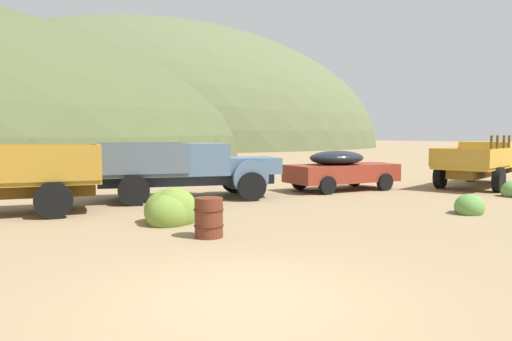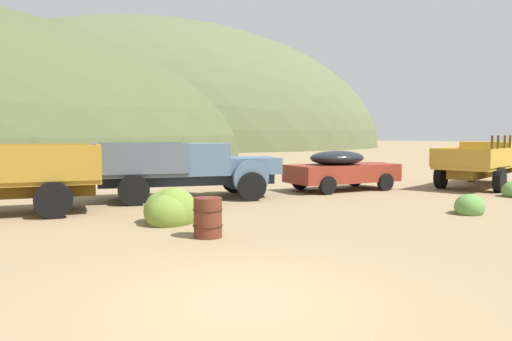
# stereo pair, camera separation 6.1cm
# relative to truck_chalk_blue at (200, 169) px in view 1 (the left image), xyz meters

# --- Properties ---
(ground_plane) EXTENTS (300.00, 300.00, 0.00)m
(ground_plane) POSITION_rel_truck_chalk_blue_xyz_m (-3.36, -9.76, -1.02)
(ground_plane) COLOR #937A56
(hill_distant) EXTENTS (85.05, 57.34, 43.38)m
(hill_distant) POSITION_rel_truck_chalk_blue_xyz_m (19.90, 66.24, -1.02)
(hill_distant) COLOR #56603D
(hill_distant) RESTS_ON ground
(truck_chalk_blue) EXTENTS (6.46, 3.55, 1.91)m
(truck_chalk_blue) POSITION_rel_truck_chalk_blue_xyz_m (0.00, 0.00, 0.00)
(truck_chalk_blue) COLOR #262D39
(truck_chalk_blue) RESTS_ON ground
(car_rust_red) EXTENTS (4.75, 2.15, 1.57)m
(car_rust_red) POSITION_rel_truck_chalk_blue_xyz_m (5.99, -0.41, -0.20)
(car_rust_red) COLOR maroon
(car_rust_red) RESTS_ON ground
(truck_faded_yellow) EXTENTS (6.65, 4.11, 2.16)m
(truck_faded_yellow) POSITION_rel_truck_chalk_blue_xyz_m (12.43, -2.05, -0.01)
(truck_faded_yellow) COLOR brown
(truck_faded_yellow) RESTS_ON ground
(oil_drum_spare) EXTENTS (0.64, 0.64, 0.85)m
(oil_drum_spare) POSITION_rel_truck_chalk_blue_xyz_m (-2.24, -5.94, -0.60)
(oil_drum_spare) COLOR #5B2819
(oil_drum_spare) RESTS_ON ground
(bush_between_trucks) EXTENTS (0.90, 0.90, 0.73)m
(bush_between_trucks) POSITION_rel_truck_chalk_blue_xyz_m (5.26, -6.58, -0.83)
(bush_between_trucks) COLOR #5B8E42
(bush_between_trucks) RESTS_ON ground
(bush_back_edge) EXTENTS (1.34, 1.40, 1.13)m
(bush_back_edge) POSITION_rel_truck_chalk_blue_xyz_m (-2.40, -3.99, -0.73)
(bush_back_edge) COLOR olive
(bush_back_edge) RESTS_ON ground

